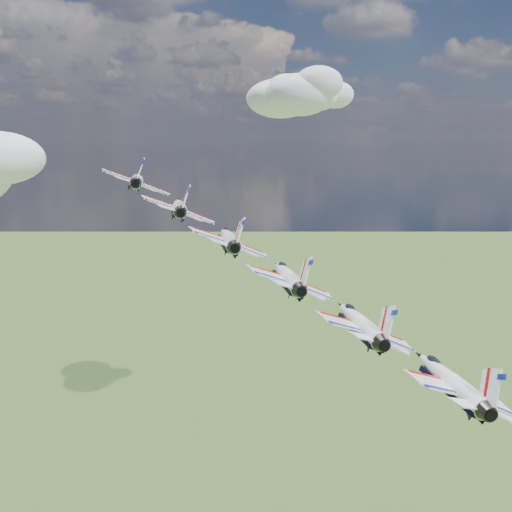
# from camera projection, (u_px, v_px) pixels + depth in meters

# --- Properties ---
(cloud_far) EXTENTS (53.03, 41.66, 20.83)m
(cloud_far) POSITION_uv_depth(u_px,v_px,m) (303.00, 90.00, 262.49)
(cloud_far) COLOR white
(jet_0) EXTENTS (15.04, 18.52, 8.70)m
(jet_0) POSITION_uv_depth(u_px,v_px,m) (137.00, 180.00, 97.44)
(jet_0) COLOR white
(jet_1) EXTENTS (15.04, 18.52, 8.70)m
(jet_1) POSITION_uv_depth(u_px,v_px,m) (179.00, 206.00, 89.99)
(jet_1) COLOR silver
(jet_2) EXTENTS (15.04, 18.52, 8.70)m
(jet_2) POSITION_uv_depth(u_px,v_px,m) (228.00, 238.00, 82.53)
(jet_2) COLOR white
(jet_3) EXTENTS (15.04, 18.52, 8.70)m
(jet_3) POSITION_uv_depth(u_px,v_px,m) (287.00, 276.00, 75.07)
(jet_3) COLOR silver
(jet_4) EXTENTS (15.04, 18.52, 8.70)m
(jet_4) POSITION_uv_depth(u_px,v_px,m) (359.00, 322.00, 67.61)
(jet_4) COLOR white
(jet_5) EXTENTS (15.04, 18.52, 8.70)m
(jet_5) POSITION_uv_depth(u_px,v_px,m) (448.00, 379.00, 60.15)
(jet_5) COLOR white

